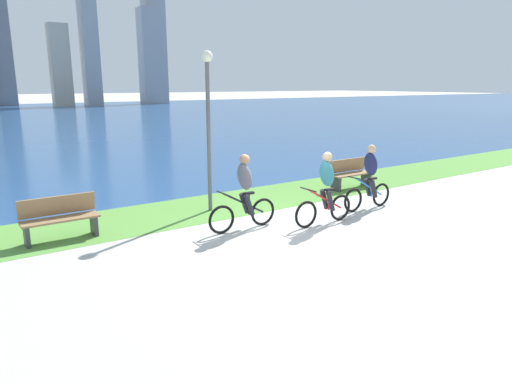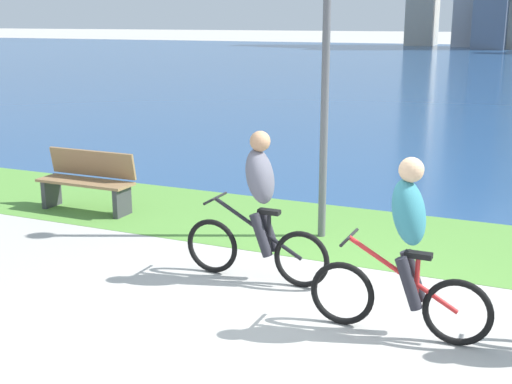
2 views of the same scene
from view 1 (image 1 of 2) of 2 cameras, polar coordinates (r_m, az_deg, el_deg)
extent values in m
plane|color=#B2AFA8|center=(10.02, 4.88, -4.91)|extent=(300.00, 300.00, 0.00)
cube|color=#59933D|center=(12.25, -3.54, -1.46)|extent=(120.00, 2.46, 0.01)
cube|color=navy|center=(47.09, -27.27, 8.09)|extent=(300.00, 70.37, 0.00)
torus|color=black|center=(9.77, -4.32, -3.45)|extent=(0.63, 0.06, 0.63)
torus|color=black|center=(10.33, 0.86, -2.48)|extent=(0.63, 0.06, 0.63)
cylinder|color=black|center=(9.97, -1.55, -1.38)|extent=(1.05, 0.04, 0.60)
cylinder|color=black|center=(10.06, -0.89, -1.54)|extent=(0.04, 0.04, 0.46)
cube|color=black|center=(10.00, -0.90, -0.15)|extent=(0.24, 0.10, 0.05)
cylinder|color=black|center=(9.64, -4.12, -0.19)|extent=(0.03, 0.52, 0.03)
ellipsoid|color=#595966|center=(9.86, -1.43, 1.92)|extent=(0.40, 0.36, 0.65)
sphere|color=#A57A59|center=(9.79, -1.44, 4.10)|extent=(0.22, 0.22, 0.22)
cylinder|color=#26262D|center=(9.95, -0.83, -1.64)|extent=(0.27, 0.11, 0.49)
cylinder|color=#26262D|center=(10.11, -1.46, -1.40)|extent=(0.27, 0.11, 0.49)
torus|color=black|center=(10.19, 6.25, -2.81)|extent=(0.62, 0.06, 0.62)
torus|color=black|center=(10.88, 10.46, -1.91)|extent=(0.62, 0.06, 0.62)
cylinder|color=red|center=(10.47, 8.57, -0.85)|extent=(1.02, 0.04, 0.60)
cylinder|color=red|center=(10.57, 9.09, -1.01)|extent=(0.04, 0.04, 0.46)
cube|color=black|center=(10.52, 9.14, 0.31)|extent=(0.24, 0.10, 0.05)
cylinder|color=black|center=(10.08, 6.54, 0.29)|extent=(0.03, 0.52, 0.03)
ellipsoid|color=teal|center=(10.37, 8.80, 2.28)|extent=(0.40, 0.36, 0.65)
sphere|color=#D8AD84|center=(10.30, 8.87, 4.35)|extent=(0.22, 0.22, 0.22)
cylinder|color=#26262D|center=(10.47, 9.26, -1.11)|extent=(0.27, 0.11, 0.49)
cylinder|color=#26262D|center=(10.61, 8.52, -0.89)|extent=(0.27, 0.11, 0.49)
torus|color=black|center=(11.63, 12.00, -1.01)|extent=(0.61, 0.06, 0.61)
torus|color=black|center=(12.39, 15.31, -0.32)|extent=(0.61, 0.06, 0.61)
cylinder|color=blue|center=(11.96, 13.86, 0.65)|extent=(1.01, 0.04, 0.59)
cylinder|color=blue|center=(12.07, 14.26, 0.50)|extent=(0.04, 0.04, 0.45)
cube|color=black|center=(12.02, 14.33, 1.65)|extent=(0.24, 0.10, 0.05)
cylinder|color=black|center=(11.55, 12.30, 1.70)|extent=(0.03, 0.52, 0.03)
ellipsoid|color=#1E234C|center=(11.87, 14.10, 3.39)|extent=(0.40, 0.36, 0.65)
sphere|color=#D8AD84|center=(11.81, 14.20, 5.20)|extent=(0.22, 0.22, 0.22)
cylinder|color=#26262D|center=(11.96, 14.45, 0.41)|extent=(0.27, 0.11, 0.49)
cylinder|color=#26262D|center=(12.09, 13.75, 0.59)|extent=(0.27, 0.11, 0.49)
cube|color=olive|center=(10.11, -23.17, -3.13)|extent=(1.50, 0.45, 0.04)
cube|color=olive|center=(10.24, -23.53, -1.52)|extent=(1.50, 0.11, 0.40)
cube|color=#38383D|center=(10.31, -19.53, -3.82)|extent=(0.08, 0.37, 0.45)
cube|color=#38383D|center=(10.08, -26.67, -4.87)|extent=(0.08, 0.37, 0.45)
cube|color=olive|center=(14.24, 11.84, 2.21)|extent=(1.50, 0.45, 0.04)
cube|color=olive|center=(14.33, 11.33, 3.32)|extent=(1.50, 0.11, 0.40)
cube|color=#38383D|center=(14.75, 13.55, 1.61)|extent=(0.08, 0.37, 0.45)
cube|color=#38383D|center=(13.83, 9.93, 1.02)|extent=(0.08, 0.37, 0.45)
cylinder|color=#595960|center=(11.32, -5.90, 6.67)|extent=(0.10, 0.10, 3.65)
sphere|color=white|center=(11.27, -6.15, 16.45)|extent=(0.28, 0.28, 0.28)
cube|color=#ADA899|center=(72.23, -23.21, 14.30)|extent=(2.64, 2.05, 11.25)
cube|color=#8C939E|center=(72.18, -20.10, 17.41)|extent=(2.16, 2.48, 18.40)
cube|color=#8C939E|center=(75.88, -13.04, 16.09)|extent=(3.08, 2.48, 14.37)
cube|color=#8C939E|center=(77.45, -12.53, 17.43)|extent=(3.15, 2.54, 18.07)
camera|label=2|loc=(8.27, 44.65, 7.33)|focal=47.88mm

